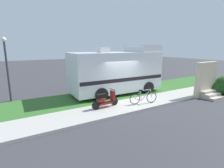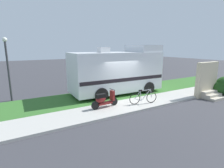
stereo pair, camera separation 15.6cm
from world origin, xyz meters
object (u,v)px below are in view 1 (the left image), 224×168
scooter (104,100)px  pickup_truck_near (139,70)px  bottle_green (204,90)px  street_lamp_post (7,63)px  motorhome_rv (117,71)px  bicycle (143,97)px

scooter → pickup_truck_near: (7.82, 6.50, 0.41)m
bottle_green → street_lamp_post: (-12.35, 5.30, 2.22)m
street_lamp_post → bottle_green: bearing=-23.2°
bottle_green → scooter: bearing=174.2°
motorhome_rv → pickup_truck_near: (5.34, 3.96, -0.70)m
scooter → street_lamp_post: 6.51m
motorhome_rv → street_lamp_post: street_lamp_post is taller
motorhome_rv → bottle_green: (5.54, -3.35, -1.47)m
bottle_green → motorhome_rv: bearing=148.8°
bicycle → bottle_green: 5.71m
scooter → bottle_green: bearing=-5.8°
scooter → bottle_green: (8.01, -0.82, -0.36)m
pickup_truck_near → street_lamp_post: (-12.16, -2.01, 1.45)m
motorhome_rv → bicycle: (-0.16, -3.10, -1.19)m
motorhome_rv → bottle_green: motorhome_rv is taller
pickup_truck_near → bottle_green: pickup_truck_near is taller
scooter → pickup_truck_near: bearing=39.7°
bicycle → street_lamp_post: street_lamp_post is taller
pickup_truck_near → scooter: bearing=-140.3°
street_lamp_post → pickup_truck_near: bearing=9.4°
motorhome_rv → scooter: motorhome_rv is taller
scooter → bicycle: scooter is taller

